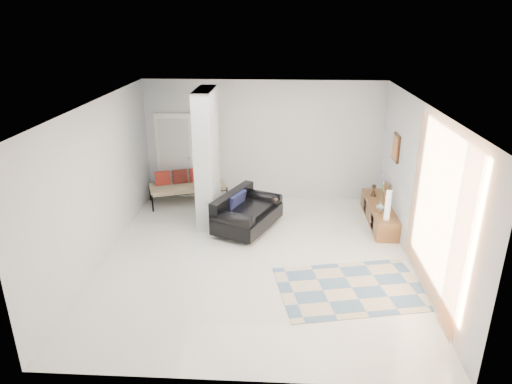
{
  "coord_description": "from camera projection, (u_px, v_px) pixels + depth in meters",
  "views": [
    {
      "loc": [
        0.4,
        -7.3,
        4.14
      ],
      "look_at": [
        -0.04,
        0.6,
        1.06
      ],
      "focal_mm": 32.0,
      "sensor_mm": 36.0,
      "label": 1
    }
  ],
  "objects": [
    {
      "name": "vase",
      "position": [
        380.0,
        206.0,
        9.33
      ],
      "size": [
        0.17,
        0.17,
        0.17
      ],
      "primitive_type": "imported",
      "rotation": [
        0.0,
        0.0,
        0.02
      ],
      "color": "silver",
      "rests_on": "media_console"
    },
    {
      "name": "hallway_door",
      "position": [
        175.0,
        156.0,
        10.8
      ],
      "size": [
        0.85,
        0.06,
        2.04
      ],
      "primitive_type": "cube",
      "color": "white",
      "rests_on": "floor"
    },
    {
      "name": "wall_back",
      "position": [
        263.0,
        141.0,
        10.59
      ],
      "size": [
        6.0,
        0.0,
        6.0
      ],
      "primitive_type": "plane",
      "rotation": [
        1.57,
        0.0,
        0.0
      ],
      "color": "silver",
      "rests_on": "ground"
    },
    {
      "name": "ceiling",
      "position": [
        256.0,
        104.0,
        7.3
      ],
      "size": [
        6.0,
        6.0,
        0.0
      ],
      "primitive_type": "plane",
      "rotation": [
        3.14,
        0.0,
        0.0
      ],
      "color": "white",
      "rests_on": "wall_back"
    },
    {
      "name": "wall_front",
      "position": [
        241.0,
        282.0,
        5.01
      ],
      "size": [
        6.0,
        0.0,
        6.0
      ],
      "primitive_type": "plane",
      "rotation": [
        -1.57,
        0.0,
        0.0
      ],
      "color": "silver",
      "rests_on": "ground"
    },
    {
      "name": "partition_column",
      "position": [
        207.0,
        158.0,
        9.35
      ],
      "size": [
        0.35,
        1.2,
        2.8
      ],
      "primitive_type": "cube",
      "color": "silver",
      "rests_on": "floor"
    },
    {
      "name": "area_rug",
      "position": [
        352.0,
        288.0,
        7.39
      ],
      "size": [
        2.6,
        1.99,
        0.01
      ],
      "primitive_type": "cube",
      "rotation": [
        0.0,
        0.0,
        0.2
      ],
      "color": "#C0B593",
      "rests_on": "floor"
    },
    {
      "name": "wall_right",
      "position": [
        419.0,
        189.0,
        7.66
      ],
      "size": [
        0.0,
        6.0,
        6.0
      ],
      "primitive_type": "plane",
      "rotation": [
        1.57,
        0.0,
        -1.57
      ],
      "color": "silver",
      "rests_on": "ground"
    },
    {
      "name": "curtain",
      "position": [
        436.0,
        214.0,
        6.58
      ],
      "size": [
        0.0,
        2.55,
        2.55
      ],
      "primitive_type": "plane",
      "rotation": [
        1.57,
        0.0,
        1.57
      ],
      "color": "#FF9343",
      "rests_on": "wall_right"
    },
    {
      "name": "media_console",
      "position": [
        379.0,
        213.0,
        9.69
      ],
      "size": [
        0.45,
        1.96,
        0.8
      ],
      "color": "brown",
      "rests_on": "floor"
    },
    {
      "name": "cylinder_lamp",
      "position": [
        388.0,
        205.0,
        8.82
      ],
      "size": [
        0.11,
        0.11,
        0.6
      ],
      "primitive_type": "cylinder",
      "color": "white",
      "rests_on": "media_console"
    },
    {
      "name": "floor",
      "position": [
        256.0,
        258.0,
        8.31
      ],
      "size": [
        6.0,
        6.0,
        0.0
      ],
      "primitive_type": "plane",
      "color": "white",
      "rests_on": "ground"
    },
    {
      "name": "wall_left",
      "position": [
        99.0,
        183.0,
        7.95
      ],
      "size": [
        0.0,
        6.0,
        6.0
      ],
      "primitive_type": "plane",
      "rotation": [
        1.57,
        0.0,
        1.57
      ],
      "color": "silver",
      "rests_on": "ground"
    },
    {
      "name": "daybed",
      "position": [
        186.0,
        185.0,
        10.69
      ],
      "size": [
        1.89,
        1.28,
        0.77
      ],
      "rotation": [
        0.0,
        0.0,
        0.35
      ],
      "color": "black",
      "rests_on": "floor"
    },
    {
      "name": "wall_art",
      "position": [
        396.0,
        148.0,
        9.15
      ],
      "size": [
        0.04,
        0.45,
        0.55
      ],
      "primitive_type": "cube",
      "color": "#3A1E10",
      "rests_on": "wall_right"
    },
    {
      "name": "bronze_figurine",
      "position": [
        374.0,
        190.0,
        10.03
      ],
      "size": [
        0.14,
        0.14,
        0.27
      ],
      "primitive_type": null,
      "rotation": [
        0.0,
        0.0,
        -0.04
      ],
      "color": "#2F1E15",
      "rests_on": "media_console"
    },
    {
      "name": "loveseat",
      "position": [
        245.0,
        213.0,
        9.34
      ],
      "size": [
        1.44,
        1.78,
        0.76
      ],
      "rotation": [
        0.0,
        0.0,
        -0.41
      ],
      "color": "silver",
      "rests_on": "floor"
    }
  ]
}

